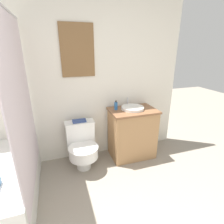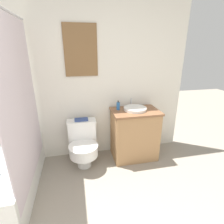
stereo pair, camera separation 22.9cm
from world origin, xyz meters
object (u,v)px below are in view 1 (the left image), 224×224
toilet (82,145)px  sink (133,108)px  soap_bottle (116,106)px  book_on_tank (79,121)px

toilet → sink: (0.80, 0.04, 0.46)m
soap_bottle → sink: bearing=-14.5°
toilet → book_on_tank: 0.35m
sink → book_on_tank: size_ratio=1.93×
toilet → sink: size_ratio=1.73×
toilet → sink: sink is taller
toilet → book_on_tank: (0.00, 0.13, 0.32)m
sink → soap_bottle: bearing=165.5°
toilet → soap_bottle: bearing=10.4°
sink → book_on_tank: 0.81m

